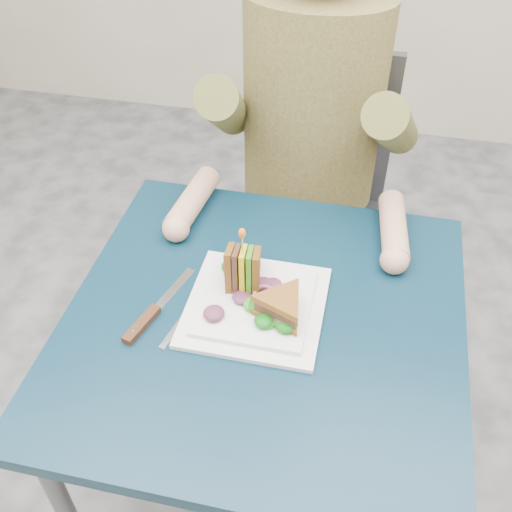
% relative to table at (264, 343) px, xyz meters
% --- Properties ---
extents(ground, '(4.00, 4.00, 0.00)m').
position_rel_table_xyz_m(ground, '(0.00, 0.00, -0.65)').
color(ground, '#515154').
rests_on(ground, ground).
extents(table, '(0.75, 0.75, 0.73)m').
position_rel_table_xyz_m(table, '(0.00, 0.00, 0.00)').
color(table, black).
rests_on(table, ground).
extents(chair, '(0.42, 0.40, 0.93)m').
position_rel_table_xyz_m(chair, '(0.00, 0.67, -0.11)').
color(chair, '#47474C').
rests_on(chair, ground).
extents(diner, '(0.54, 0.59, 0.74)m').
position_rel_table_xyz_m(diner, '(-0.00, 0.56, 0.26)').
color(diner, brown).
rests_on(diner, chair).
extents(plate, '(0.26, 0.26, 0.02)m').
position_rel_table_xyz_m(plate, '(-0.02, 0.02, 0.09)').
color(plate, white).
rests_on(plate, table).
extents(sandwich_flat, '(0.15, 0.15, 0.05)m').
position_rel_table_xyz_m(sandwich_flat, '(0.03, -0.01, 0.12)').
color(sandwich_flat, brown).
rests_on(sandwich_flat, plate).
extents(sandwich_upright, '(0.09, 0.15, 0.15)m').
position_rel_table_xyz_m(sandwich_upright, '(-0.06, 0.06, 0.13)').
color(sandwich_upright, brown).
rests_on(sandwich_upright, plate).
extents(fork, '(0.06, 0.18, 0.01)m').
position_rel_table_xyz_m(fork, '(-0.15, -0.03, 0.08)').
color(fork, silver).
rests_on(fork, table).
extents(knife, '(0.08, 0.22, 0.02)m').
position_rel_table_xyz_m(knife, '(-0.21, -0.06, 0.09)').
color(knife, silver).
rests_on(knife, table).
extents(toothpick, '(0.01, 0.01, 0.06)m').
position_rel_table_xyz_m(toothpick, '(-0.06, 0.06, 0.20)').
color(toothpick, tan).
rests_on(toothpick, sandwich_upright).
extents(toothpick_frill, '(0.01, 0.01, 0.02)m').
position_rel_table_xyz_m(toothpick_frill, '(-0.06, 0.06, 0.23)').
color(toothpick_frill, orange).
rests_on(toothpick_frill, sandwich_upright).
extents(lettuce_spill, '(0.15, 0.13, 0.02)m').
position_rel_table_xyz_m(lettuce_spill, '(-0.02, 0.03, 0.11)').
color(lettuce_spill, '#337A14').
rests_on(lettuce_spill, plate).
extents(onion_ring, '(0.04, 0.04, 0.02)m').
position_rel_table_xyz_m(onion_ring, '(-0.01, 0.02, 0.11)').
color(onion_ring, '#9E4C7A').
rests_on(onion_ring, plate).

